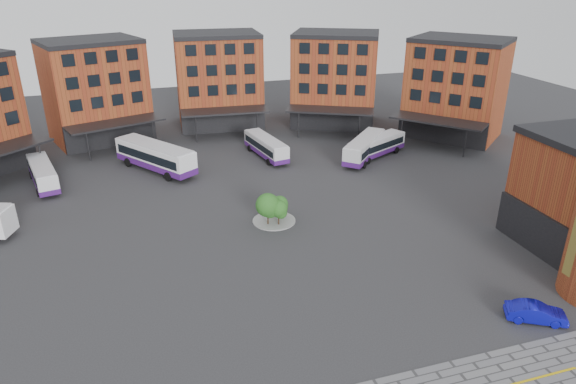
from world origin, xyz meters
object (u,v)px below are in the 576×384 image
object	(u,v)px
bus_c	(155,156)
bus_f	(377,146)
bus_d	(266,146)
bus_e	(364,147)
tree_island	(273,208)
blue_car	(536,313)
bus_b	(43,174)

from	to	relation	value
bus_c	bus_f	size ratio (longest dim) A/B	1.21
bus_d	bus_e	world-z (taller)	bus_e
tree_island	bus_e	size ratio (longest dim) A/B	0.47
bus_c	blue_car	xyz separation A→B (m)	(24.37, -39.41, -1.21)
bus_b	blue_car	xyz separation A→B (m)	(37.46, -38.35, -0.78)
bus_b	bus_d	size ratio (longest dim) A/B	1.00
bus_d	bus_b	bearing A→B (deg)	173.62
tree_island	bus_d	xyz separation A→B (m)	(4.45, 19.47, -0.27)
tree_island	bus_d	bearing A→B (deg)	77.13
bus_e	bus_c	bearing A→B (deg)	-144.92
bus_f	bus_b	bearing A→B (deg)	-119.56
bus_d	bus_c	bearing A→B (deg)	172.86
tree_island	bus_d	size ratio (longest dim) A/B	0.44
blue_car	bus_f	bearing A→B (deg)	21.10
bus_d	bus_f	distance (m)	15.08
bus_c	bus_f	xyz separation A→B (m)	(29.14, -3.56, -0.41)
tree_island	bus_d	world-z (taller)	tree_island
bus_b	bus_f	bearing A→B (deg)	-17.49
blue_car	bus_b	bearing A→B (deg)	73.01
bus_b	bus_d	bearing A→B (deg)	-10.32
bus_e	tree_island	bearing A→B (deg)	-95.52
bus_d	bus_f	size ratio (longest dim) A/B	1.02
bus_b	bus_e	xyz separation A→B (m)	(40.24, -2.85, 0.13)
bus_d	blue_car	distance (m)	41.34
bus_b	bus_f	world-z (taller)	bus_f
bus_e	blue_car	xyz separation A→B (m)	(-2.77, -35.50, -0.92)
bus_d	blue_car	xyz separation A→B (m)	(9.67, -40.19, -0.79)
tree_island	blue_car	bearing A→B (deg)	-55.73
bus_d	blue_car	size ratio (longest dim) A/B	2.34
tree_island	blue_car	world-z (taller)	tree_island
bus_c	tree_island	bearing A→B (deg)	-95.70
bus_e	bus_d	bearing A→B (deg)	-157.36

